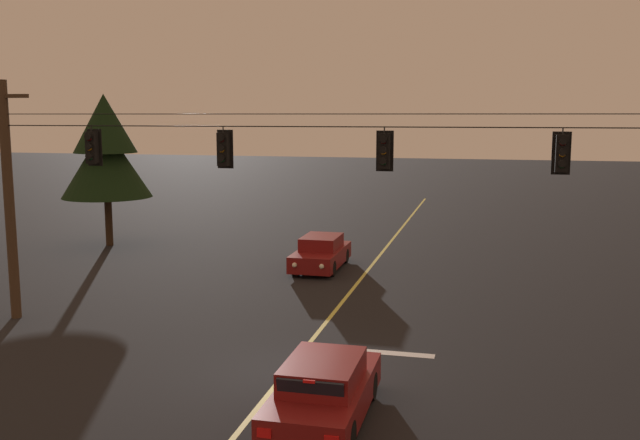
% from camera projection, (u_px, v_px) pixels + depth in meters
% --- Properties ---
extents(ground_plane, '(180.00, 180.00, 0.00)m').
position_uv_depth(ground_plane, '(284.00, 375.00, 17.90)').
color(ground_plane, black).
extents(lane_centre_stripe, '(0.14, 60.00, 0.01)m').
position_uv_depth(lane_centre_stripe, '(351.00, 291.00, 26.40)').
color(lane_centre_stripe, '#D1C64C').
rests_on(lane_centre_stripe, ground).
extents(stop_bar_paint, '(3.40, 0.36, 0.01)m').
position_uv_depth(stop_bar_paint, '(373.00, 352.00, 19.62)').
color(stop_bar_paint, silver).
rests_on(stop_bar_paint, ground).
extents(signal_span_assembly, '(21.57, 0.32, 7.58)m').
position_uv_depth(signal_span_assembly, '(312.00, 206.00, 20.05)').
color(signal_span_assembly, '#423021').
rests_on(signal_span_assembly, ground).
extents(traffic_light_leftmost, '(0.48, 0.41, 1.22)m').
position_uv_depth(traffic_light_leftmost, '(92.00, 148.00, 21.39)').
color(traffic_light_leftmost, black).
extents(traffic_light_left_inner, '(0.48, 0.41, 1.22)m').
position_uv_depth(traffic_light_left_inner, '(223.00, 149.00, 20.41)').
color(traffic_light_left_inner, black).
extents(traffic_light_centre, '(0.48, 0.41, 1.22)m').
position_uv_depth(traffic_light_centre, '(384.00, 151.00, 19.32)').
color(traffic_light_centre, black).
extents(traffic_light_right_inner, '(0.48, 0.41, 1.22)m').
position_uv_depth(traffic_light_right_inner, '(562.00, 153.00, 18.25)').
color(traffic_light_right_inner, black).
extents(car_waiting_near_lane, '(1.80, 4.33, 1.39)m').
position_uv_depth(car_waiting_near_lane, '(324.00, 391.00, 15.14)').
color(car_waiting_near_lane, maroon).
rests_on(car_waiting_near_lane, ground).
extents(car_oncoming_lead, '(1.80, 4.42, 1.39)m').
position_uv_depth(car_oncoming_lead, '(321.00, 253.00, 30.19)').
color(car_oncoming_lead, maroon).
rests_on(car_oncoming_lead, ground).
extents(tree_verge_near, '(4.42, 4.42, 7.52)m').
position_uv_depth(tree_verge_near, '(106.00, 151.00, 34.88)').
color(tree_verge_near, '#332316').
rests_on(tree_verge_near, ground).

